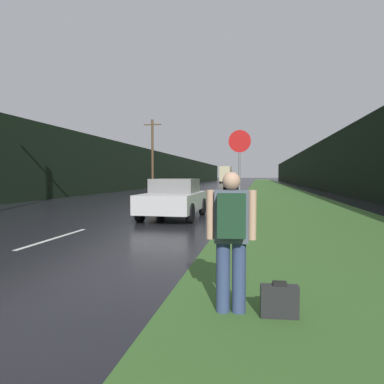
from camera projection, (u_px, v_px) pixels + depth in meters
The scene contains 15 objects.
grass_verge at pixel (274, 190), 39.44m from camera, with size 6.00×240.00×0.02m, color #386028.
lane_stripe_b at pixel (55, 238), 8.79m from camera, with size 0.12×3.00×0.01m, color silver.
lane_stripe_c at pixel (144, 211), 15.65m from camera, with size 0.12×3.00×0.01m, color silver.
lane_stripe_d at pixel (179, 200), 22.52m from camera, with size 0.12×3.00×0.01m, color silver.
lane_stripe_e at pixel (197, 195), 29.38m from camera, with size 0.12×3.00×0.01m, color silver.
lane_stripe_f at pixel (209, 191), 36.25m from camera, with size 0.12×3.00×0.01m, color silver.
treeline_far_side at pixel (158, 170), 52.33m from camera, with size 2.00×140.00×5.13m, color black.
treeline_near_side at pixel (315, 168), 47.98m from camera, with size 2.00×140.00×5.53m, color black.
utility_pole_far at pixel (152, 155), 34.59m from camera, with size 1.80×0.24×7.28m.
stop_sign at pixel (240, 165), 11.52m from camera, with size 0.75×0.07×3.14m.
hitchhiker_with_backpack at pixel (231, 233), 3.90m from camera, with size 0.57×0.42×1.65m.
suitcase at pixel (279, 302), 3.81m from camera, with size 0.43×0.15×0.43m.
car_passing_near at pixel (174, 198), 13.02m from camera, with size 1.99×4.15×1.49m.
car_passing_far at pixel (232, 183), 41.86m from camera, with size 1.85×4.25×1.50m.
delivery_truck at pixel (226, 174), 77.57m from camera, with size 2.42×8.00×3.71m.
Camera 1 is at (5.11, -0.49, 1.60)m, focal length 32.00 mm.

